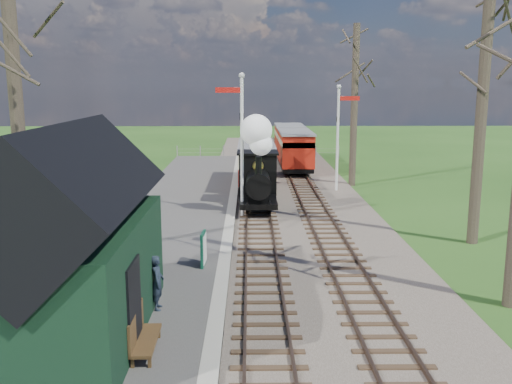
# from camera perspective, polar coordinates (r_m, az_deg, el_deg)

# --- Properties ---
(distant_hills) EXTENTS (114.40, 48.00, 22.02)m
(distant_hills) POSITION_cam_1_polar(r_m,az_deg,el_deg) (75.80, 0.70, -6.02)
(distant_hills) COLOR #385B23
(distant_hills) RESTS_ON ground
(ballast_bed) EXTENTS (8.00, 60.00, 0.10)m
(ballast_bed) POSITION_cam_1_polar(r_m,az_deg,el_deg) (30.73, 2.48, 0.08)
(ballast_bed) COLOR brown
(ballast_bed) RESTS_ON ground
(track_near) EXTENTS (1.60, 60.00, 0.15)m
(track_near) POSITION_cam_1_polar(r_m,az_deg,el_deg) (30.68, 0.06, 0.16)
(track_near) COLOR brown
(track_near) RESTS_ON ground
(track_far) EXTENTS (1.60, 60.00, 0.15)m
(track_far) POSITION_cam_1_polar(r_m,az_deg,el_deg) (30.82, 4.90, 0.17)
(track_far) COLOR brown
(track_far) RESTS_ON ground
(platform) EXTENTS (5.00, 44.00, 0.20)m
(platform) POSITION_cam_1_polar(r_m,az_deg,el_deg) (23.07, -8.42, -3.55)
(platform) COLOR #474442
(platform) RESTS_ON ground
(coping_strip) EXTENTS (0.40, 44.00, 0.21)m
(coping_strip) POSITION_cam_1_polar(r_m,az_deg,el_deg) (22.87, -2.69, -3.55)
(coping_strip) COLOR #B2AD9E
(coping_strip) RESTS_ON ground
(station_shed) EXTENTS (3.25, 6.30, 4.78)m
(station_shed) POSITION_cam_1_polar(r_m,az_deg,el_deg) (13.23, -17.89, -5.13)
(station_shed) COLOR black
(station_shed) RESTS_ON platform
(semaphore_near) EXTENTS (1.22, 0.24, 6.22)m
(semaphore_near) POSITION_cam_1_polar(r_m,az_deg,el_deg) (24.24, -1.58, 5.72)
(semaphore_near) COLOR silver
(semaphore_near) RESTS_ON ground
(semaphore_far) EXTENTS (1.22, 0.24, 5.72)m
(semaphore_far) POSITION_cam_1_polar(r_m,az_deg,el_deg) (30.61, 8.32, 6.17)
(semaphore_far) COLOR silver
(semaphore_far) RESTS_ON ground
(bare_trees) EXTENTS (15.51, 22.39, 12.00)m
(bare_trees) POSITION_cam_1_polar(r_m,az_deg,el_deg) (18.33, 4.78, 9.00)
(bare_trees) COLOR #382D23
(bare_trees) RESTS_ON ground
(fence_line) EXTENTS (12.60, 0.08, 1.00)m
(fence_line) POSITION_cam_1_polar(r_m,az_deg,el_deg) (44.46, 0.21, 4.08)
(fence_line) COLOR slate
(fence_line) RESTS_ON ground
(locomotive) EXTENTS (1.73, 4.03, 4.31)m
(locomotive) POSITION_cam_1_polar(r_m,az_deg,el_deg) (25.58, 0.18, 2.32)
(locomotive) COLOR black
(locomotive) RESTS_ON ground
(coach) EXTENTS (2.01, 6.90, 2.12)m
(coach) POSITION_cam_1_polar(r_m,az_deg,el_deg) (31.65, 0.03, 3.00)
(coach) COLOR black
(coach) RESTS_ON ground
(red_carriage_a) EXTENTS (2.09, 5.18, 2.20)m
(red_carriage_a) POSITION_cam_1_polar(r_m,az_deg,el_deg) (36.95, 3.97, 4.18)
(red_carriage_a) COLOR black
(red_carriage_a) RESTS_ON ground
(red_carriage_b) EXTENTS (2.09, 5.18, 2.20)m
(red_carriage_b) POSITION_cam_1_polar(r_m,az_deg,el_deg) (42.40, 3.38, 5.05)
(red_carriage_b) COLOR black
(red_carriage_b) RESTS_ON ground
(sign_board) EXTENTS (0.14, 0.74, 1.08)m
(sign_board) POSITION_cam_1_polar(r_m,az_deg,el_deg) (17.79, -5.27, -5.69)
(sign_board) COLOR #104A33
(sign_board) RESTS_ON platform
(bench) EXTENTS (0.49, 1.59, 0.90)m
(bench) POSITION_cam_1_polar(r_m,az_deg,el_deg) (12.56, -11.47, -13.66)
(bench) COLOR #4A331A
(bench) RESTS_ON platform
(person) EXTENTS (0.37, 0.53, 1.39)m
(person) POSITION_cam_1_polar(r_m,az_deg,el_deg) (14.60, -9.85, -8.90)
(person) COLOR #1B2431
(person) RESTS_ON platform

